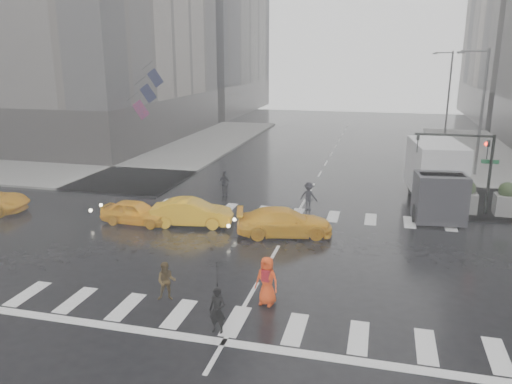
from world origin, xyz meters
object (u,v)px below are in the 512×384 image
(pedestrian_brown, at_px, (166,281))
(pedestrian_orange, at_px, (267,281))
(traffic_signal_pole, at_px, (471,158))
(taxi_mid, at_px, (192,213))
(taxi_front, at_px, (136,212))
(box_truck, at_px, (436,175))

(pedestrian_brown, xyz_separation_m, pedestrian_orange, (3.55, 0.58, 0.17))
(traffic_signal_pole, relative_size, pedestrian_brown, 3.15)
(pedestrian_orange, height_order, taxi_mid, pedestrian_orange)
(pedestrian_orange, distance_m, taxi_mid, 9.25)
(traffic_signal_pole, xyz_separation_m, taxi_front, (-16.89, -5.73, -2.60))
(taxi_mid, bearing_deg, taxi_front, 89.34)
(pedestrian_orange, bearing_deg, taxi_front, 154.62)
(taxi_front, bearing_deg, pedestrian_orange, -126.08)
(pedestrian_orange, bearing_deg, traffic_signal_pole, 69.72)
(traffic_signal_pole, xyz_separation_m, pedestrian_brown, (-11.83, -13.15, -2.50))
(traffic_signal_pole, distance_m, pedestrian_brown, 17.86)
(traffic_signal_pole, bearing_deg, taxi_front, -161.26)
(traffic_signal_pole, bearing_deg, pedestrian_brown, -131.97)
(traffic_signal_pole, height_order, taxi_front, traffic_signal_pole)
(pedestrian_orange, bearing_deg, taxi_mid, 140.92)
(pedestrian_brown, distance_m, taxi_front, 8.98)
(box_truck, bearing_deg, taxi_mid, -160.53)
(pedestrian_orange, relative_size, taxi_mid, 0.42)
(taxi_front, distance_m, taxi_mid, 2.98)
(pedestrian_brown, bearing_deg, taxi_mid, 88.19)
(taxi_front, height_order, taxi_mid, taxi_mid)
(pedestrian_brown, bearing_deg, traffic_signal_pole, 31.15)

